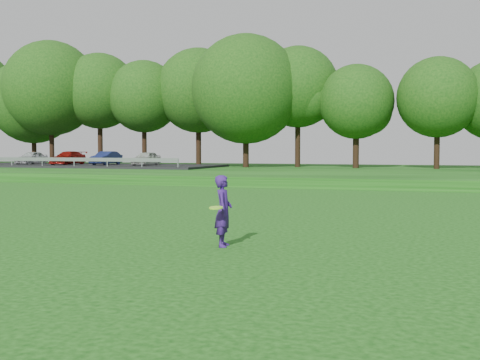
% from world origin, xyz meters
% --- Properties ---
extents(ground, '(140.00, 140.00, 0.00)m').
position_xyz_m(ground, '(0.00, 0.00, 0.00)').
color(ground, '#0E3E0B').
rests_on(ground, ground).
extents(berm, '(130.00, 30.00, 0.60)m').
position_xyz_m(berm, '(0.00, 34.00, 0.30)').
color(berm, '#0E3E0B').
rests_on(berm, ground).
extents(walking_path, '(130.00, 1.60, 0.04)m').
position_xyz_m(walking_path, '(0.00, 20.00, 0.02)').
color(walking_path, gray).
rests_on(walking_path, ground).
extents(treeline, '(104.00, 7.00, 15.00)m').
position_xyz_m(treeline, '(0.00, 38.00, 8.10)').
color(treeline, '#103E0E').
rests_on(treeline, berm).
extents(parking_lot, '(24.00, 9.00, 1.38)m').
position_xyz_m(parking_lot, '(-24.08, 32.78, 0.98)').
color(parking_lot, black).
rests_on(parking_lot, berm).
extents(woman, '(0.52, 0.98, 1.63)m').
position_xyz_m(woman, '(2.03, -0.78, 0.81)').
color(woman, '#391971').
rests_on(woman, ground).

